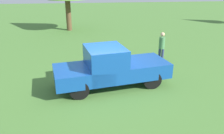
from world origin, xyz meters
TOP-DOWN VIEW (x-y plane):
  - ground_plane at (0.00, 0.00)m, footprint 80.00×80.00m
  - pickup_truck at (0.12, 0.02)m, footprint 5.20×2.63m
  - person_visitor at (3.37, 2.60)m, footprint 0.45×0.45m

SIDE VIEW (x-z plane):
  - ground_plane at x=0.00m, z-range 0.00..0.00m
  - pickup_truck at x=0.12m, z-range 0.03..1.85m
  - person_visitor at x=3.37m, z-range 0.12..1.91m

